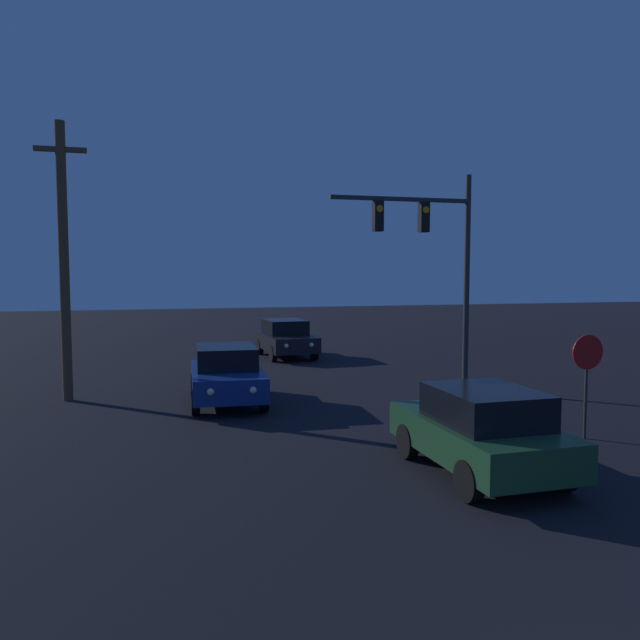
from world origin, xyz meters
TOP-DOWN VIEW (x-y plane):
  - car_near at (2.03, 7.26)m, footprint 2.01×4.05m
  - car_mid at (-1.71, 14.65)m, footprint 2.14×4.11m
  - car_far at (1.90, 23.53)m, footprint 2.14×4.11m
  - traffic_signal_mast at (4.61, 14.60)m, footprint 4.48×0.30m
  - stop_sign at (5.51, 8.81)m, footprint 0.77×0.07m
  - utility_pole at (-6.07, 16.23)m, footprint 1.39×0.28m

SIDE VIEW (x-z plane):
  - car_near at x=2.03m, z-range 0.02..1.63m
  - car_mid at x=-1.71m, z-range 0.02..1.63m
  - car_far at x=1.90m, z-range 0.02..1.63m
  - stop_sign at x=5.51m, z-range 0.47..2.80m
  - utility_pole at x=-6.07m, z-range 0.13..8.02m
  - traffic_signal_mast at x=4.61m, z-range 1.06..7.70m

